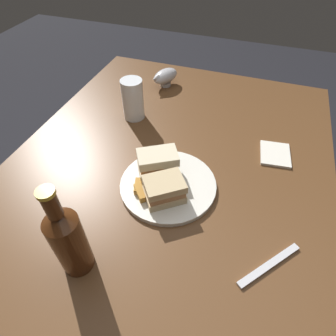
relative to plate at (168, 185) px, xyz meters
name	(u,v)px	position (x,y,z in m)	size (l,w,h in m)	color
ground_plane	(168,273)	(0.08, 0.03, -0.77)	(6.00, 6.00, 0.00)	black
dining_table	(168,232)	(0.08, 0.03, -0.39)	(1.26, 0.97, 0.76)	brown
plate	(168,185)	(0.00, 0.00, 0.00)	(0.27, 0.27, 0.01)	silver
sandwich_half_left	(158,163)	(0.03, 0.04, 0.04)	(0.12, 0.13, 0.07)	beige
sandwich_half_right	(164,189)	(-0.05, -0.01, 0.04)	(0.12, 0.13, 0.06)	#CCB284
potato_wedge_front	(138,186)	(-0.04, 0.07, 0.02)	(0.05, 0.02, 0.02)	#B77F33
potato_wedge_middle	(161,188)	(-0.03, 0.01, 0.02)	(0.04, 0.02, 0.02)	gold
potato_wedge_back	(149,179)	(-0.01, 0.05, 0.02)	(0.04, 0.02, 0.02)	#AD702D
potato_wedge_left_edge	(141,193)	(-0.06, 0.06, 0.02)	(0.05, 0.02, 0.02)	#B77F33
pint_glass	(133,102)	(0.28, 0.23, 0.06)	(0.07, 0.07, 0.14)	white
gravy_boat	(165,76)	(0.52, 0.19, 0.04)	(0.14, 0.11, 0.07)	#B7B7BC
cider_bottle	(68,240)	(-0.28, 0.12, 0.10)	(0.07, 0.07, 0.26)	#47230F
napkin	(275,154)	(0.23, -0.28, 0.00)	(0.11, 0.09, 0.01)	silver
fork	(269,265)	(-0.15, -0.29, 0.00)	(0.18, 0.02, 0.01)	silver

